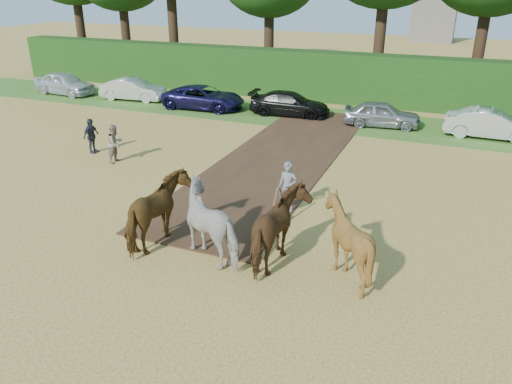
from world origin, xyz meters
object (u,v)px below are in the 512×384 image
Objects in this scene: plough_team at (250,225)px; parked_cars at (326,108)px; spectator_near at (115,144)px; spectator_far at (91,136)px.

plough_team reaches higher than parked_cars.
plough_team is (8.30, -5.14, 0.22)m from spectator_near.
spectator_near reaches higher than spectator_far.
plough_team is (10.05, -5.73, 0.25)m from spectator_far.
spectator_near is at bearing 148.24° from plough_team.
spectator_far reaches higher than parked_cars.
spectator_far is (-1.74, 0.59, -0.03)m from spectator_near.
spectator_near is 1.84m from spectator_far.
parked_cars is (6.39, 9.95, -0.13)m from spectator_near.
spectator_far is 0.04× the size of parked_cars.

